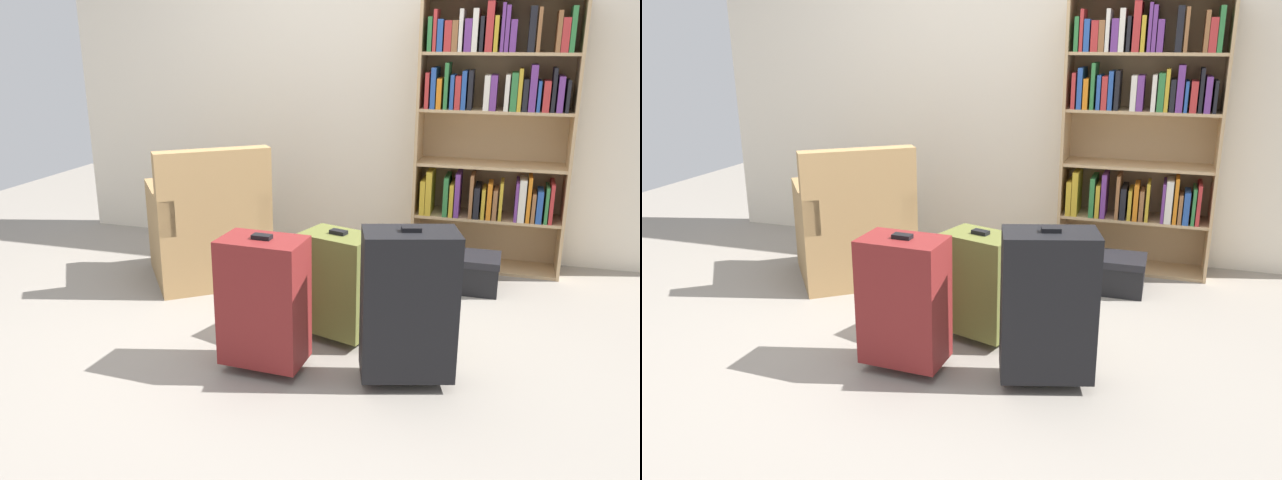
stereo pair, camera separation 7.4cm
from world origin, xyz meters
The scene contains 9 objects.
ground_plane centered at (0.00, 0.00, 0.00)m, with size 8.05×8.05×0.00m, color gray.
back_wall centered at (0.00, 1.74, 1.30)m, with size 4.60×0.10×2.60m, color beige.
bookshelf centered at (0.92, 1.52, 1.00)m, with size 0.99×0.32×1.79m.
armchair centered at (-0.81, 0.78, 0.32)m, with size 0.98×0.98×0.90m.
mug centered at (-0.30, 0.84, 0.05)m, with size 0.12×0.08×0.10m.
storage_box centered at (0.80, 1.06, 0.12)m, with size 0.50×0.29×0.23m.
suitcase_dark_red centered at (-0.01, -0.28, 0.35)m, with size 0.40×0.27×0.68m.
suitcase_black centered at (0.66, -0.21, 0.39)m, with size 0.47×0.35×0.76m.
suitcase_olive centered at (0.24, 0.14, 0.32)m, with size 0.42×0.34×0.60m.
Camera 1 is at (1.04, -2.89, 1.55)m, focal length 36.14 mm.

